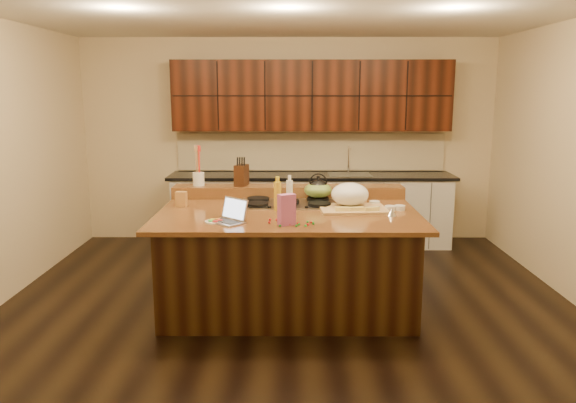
{
  "coord_description": "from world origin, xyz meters",
  "views": [
    {
      "loc": [
        0.02,
        -5.09,
        2.02
      ],
      "look_at": [
        0.0,
        0.05,
        1.0
      ],
      "focal_mm": 35.0,
      "sensor_mm": 36.0,
      "label": 1
    }
  ],
  "objects": [
    {
      "name": "kitchen_timer",
      "position": [
        0.93,
        -0.2,
        0.96
      ],
      "size": [
        0.09,
        0.09,
        0.07
      ],
      "primitive_type": "cone",
      "rotation": [
        0.0,
        0.0,
        -0.14
      ],
      "color": "silver",
      "rests_on": "island"
    },
    {
      "name": "gumdrop_9",
      "position": [
        0.21,
        -0.54,
        0.93
      ],
      "size": [
        0.02,
        0.02,
        0.02
      ],
      "primitive_type": "ellipsoid",
      "color": "#198C26",
      "rests_on": "island"
    },
    {
      "name": "pink_bag",
      "position": [
        -0.01,
        -0.55,
        1.05
      ],
      "size": [
        0.16,
        0.13,
        0.26
      ],
      "primitive_type": "cube",
      "rotation": [
        0.0,
        0.0,
        0.5
      ],
      "color": "#B95793",
      "rests_on": "island"
    },
    {
      "name": "gumdrop_7",
      "position": [
        0.21,
        -0.49,
        0.93
      ],
      "size": [
        0.02,
        0.02,
        0.02
      ],
      "primitive_type": "ellipsoid",
      "color": "#198C26",
      "rests_on": "island"
    },
    {
      "name": "candy_plate",
      "position": [
        -0.62,
        -0.45,
        0.93
      ],
      "size": [
        0.23,
        0.23,
        0.01
      ],
      "primitive_type": "cylinder",
      "rotation": [
        0.0,
        0.0,
        0.32
      ],
      "color": "white",
      "rests_on": "island"
    },
    {
      "name": "gumdrop_3",
      "position": [
        0.09,
        -0.57,
        0.93
      ],
      "size": [
        0.02,
        0.02,
        0.02
      ],
      "primitive_type": "ellipsoid",
      "color": "#198C26",
      "rests_on": "island"
    },
    {
      "name": "gumdrop_1",
      "position": [
        0.17,
        -0.47,
        0.93
      ],
      "size": [
        0.02,
        0.02,
        0.02
      ],
      "primitive_type": "ellipsoid",
      "color": "#198C26",
      "rests_on": "island"
    },
    {
      "name": "ramekin_a",
      "position": [
        0.95,
        0.02,
        0.94
      ],
      "size": [
        0.12,
        0.12,
        0.04
      ],
      "primitive_type": "cylinder",
      "rotation": [
        0.0,
        0.0,
        -0.21
      ],
      "color": "white",
      "rests_on": "island"
    },
    {
      "name": "gumdrop_12",
      "position": [
        0.17,
        -0.57,
        0.93
      ],
      "size": [
        0.02,
        0.02,
        0.02
      ],
      "primitive_type": "ellipsoid",
      "color": "red",
      "rests_on": "island"
    },
    {
      "name": "knife_block",
      "position": [
        -0.49,
        0.7,
        1.15
      ],
      "size": [
        0.15,
        0.2,
        0.22
      ],
      "primitive_type": "cube",
      "rotation": [
        0.0,
        0.0,
        -0.23
      ],
      "color": "black",
      "rests_on": "back_ledge"
    },
    {
      "name": "room",
      "position": [
        0.0,
        0.0,
        1.35
      ],
      "size": [
        5.52,
        5.02,
        2.72
      ],
      "color": "black",
      "rests_on": "ground"
    },
    {
      "name": "laptop",
      "position": [
        -0.49,
        -0.44,
        0.97
      ],
      "size": [
        0.36,
        0.36,
        0.2
      ],
      "rotation": [
        0.0,
        0.0,
        -0.74
      ],
      "color": "#B7B7BC",
      "rests_on": "island"
    },
    {
      "name": "island",
      "position": [
        0.0,
        0.0,
        0.46
      ],
      "size": [
        2.4,
        1.6,
        0.92
      ],
      "color": "black",
      "rests_on": "ground"
    },
    {
      "name": "back_ledge",
      "position": [
        0.0,
        0.7,
        0.98
      ],
      "size": [
        2.4,
        0.3,
        0.12
      ],
      "primitive_type": "cube",
      "color": "black",
      "rests_on": "island"
    },
    {
      "name": "wooden_tray",
      "position": [
        0.59,
        0.09,
        1.03
      ],
      "size": [
        0.64,
        0.51,
        0.25
      ],
      "rotation": [
        0.0,
        0.0,
        0.07
      ],
      "color": "tan",
      "rests_on": "island"
    },
    {
      "name": "ramekin_c",
      "position": [
        1.05,
        0.04,
        0.94
      ],
      "size": [
        0.11,
        0.11,
        0.04
      ],
      "primitive_type": "cylinder",
      "rotation": [
        0.0,
        0.0,
        0.11
      ],
      "color": "white",
      "rests_on": "island"
    },
    {
      "name": "strainer_bowl",
      "position": [
        0.67,
        0.43,
        0.97
      ],
      "size": [
        0.3,
        0.3,
        0.09
      ],
      "primitive_type": "cylinder",
      "rotation": [
        0.0,
        0.0,
        -0.28
      ],
      "color": "#996B3F",
      "rests_on": "island"
    },
    {
      "name": "gumdrop_6",
      "position": [
        -0.16,
        -0.49,
        0.93
      ],
      "size": [
        0.02,
        0.02,
        0.02
      ],
      "primitive_type": "ellipsoid",
      "color": "red",
      "rests_on": "island"
    },
    {
      "name": "vinegar_bottle",
      "position": [
        0.01,
        0.24,
        1.04
      ],
      "size": [
        0.07,
        0.07,
        0.25
      ],
      "primitive_type": "cylinder",
      "rotation": [
        0.0,
        0.0,
        0.1
      ],
      "color": "silver",
      "rests_on": "island"
    },
    {
      "name": "utensil_crock",
      "position": [
        -0.94,
        0.7,
        1.11
      ],
      "size": [
        0.15,
        0.15,
        0.14
      ],
      "primitive_type": "cylinder",
      "rotation": [
        0.0,
        0.0,
        -0.26
      ],
      "color": "white",
      "rests_on": "back_ledge"
    },
    {
      "name": "gumdrop_2",
      "position": [
        0.01,
        -0.57,
        0.93
      ],
      "size": [
        0.02,
        0.02,
        0.02
      ],
      "primitive_type": "ellipsoid",
      "color": "red",
      "rests_on": "island"
    },
    {
      "name": "package_box",
      "position": [
        -1.03,
        0.2,
        0.99
      ],
      "size": [
        0.11,
        0.08,
        0.14
      ],
      "primitive_type": "cube",
      "rotation": [
        0.0,
        0.0,
        -0.1
      ],
      "color": "#BA8441",
      "rests_on": "island"
    },
    {
      "name": "gumdrop_13",
      "position": [
        -0.06,
        -0.61,
        0.93
      ],
      "size": [
        0.02,
        0.02,
        0.02
      ],
      "primitive_type": "ellipsoid",
      "color": "#198C26",
      "rests_on": "island"
    },
    {
      "name": "gumdrop_5",
      "position": [
        0.07,
        -0.61,
        0.93
      ],
      "size": [
        0.02,
        0.02,
        0.02
      ],
      "primitive_type": "ellipsoid",
      "color": "#198C26",
      "rests_on": "island"
    },
    {
      "name": "green_bowl",
      "position": [
        0.3,
        0.43,
        1.04
      ],
      "size": [
        0.36,
        0.36,
        0.15
      ],
      "primitive_type": "ellipsoid",
      "rotation": [
        0.0,
        0.0,
        0.33
      ],
      "color": "olive",
      "rests_on": "cooktop"
    },
    {
      "name": "gumdrop_11",
      "position": [
        0.15,
        -0.61,
        0.93
      ],
      "size": [
        0.02,
        0.02,
        0.02
      ],
      "primitive_type": "ellipsoid",
      "color": "#198C26",
      "rests_on": "island"
    },
    {
      "name": "gumdrop_8",
      "position": [
        -0.15,
        -0.39,
        0.93
      ],
      "size": [
        0.02,
        0.02,
        0.02
      ],
      "primitive_type": "ellipsoid",
      "color": "red",
      "rests_on": "island"
    },
    {
      "name": "oil_bottle",
      "position": [
        -0.1,
        0.01,
        1.06
      ],
      "size": [
        0.08,
        0.08,
        0.27
      ],
      "primitive_type": "cylinder",
      "rotation": [
        0.0,
        0.0,
        -0.11
      ],
      "color": "gold",
      "rests_on": "island"
    },
    {
      "name": "gumdrop_4",
      "position": [
        0.08,
        -0.53,
        0.93
      ],
      "size": [
        0.02,
        0.02,
        0.02
      ],
      "primitive_type": "ellipsoid",
      "color": "red",
      "rests_on": "island"
    },
    {
      "name": "kettle",
      "position": [
        0.3,
        0.43,
        1.06
      ],
      "size": [
        0.25,
        0.25,
        0.18
      ],
      "primitive_type": "ellipsoid",
      "rotation": [
        0.0,
        0.0,
        0.26
      ],
      "color": "black",
      "rests_on": "cooktop"
    },
    {
      "name": "cooktop",
      "position": [
        0.0,
        0.3,
        0.94
      ],
      "size": [
        0.92,
        0.52,
        0.05
      ],
      "color": "gray",
      "rests_on": "island"
    },
    {
      "name": "gumdrop_10",
      "position": [
        -0.1,
        -0.4,
        0.93
      ],
      "size": [
        0.02,
        0.02,
        0.02
      ],
      "primitive_type": "ellipsoid",
      "color": "red",
      "rests_on": "island"
    },
    {
      "name": "ramekin_b",
      "position": [
        0.84,
        0.25,
        0.94
      ],
      "size": [
        0.12,
        0.12,
        0.04
      ],
      "primitive_type": "cylinder",
      "rotation": [
        0.0,
        0.0,
        0.22
      ],
      "color": "white",
      "rests_on": "island"
    },
    {
      "name": "gumdrop_0",
      "position": [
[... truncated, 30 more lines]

